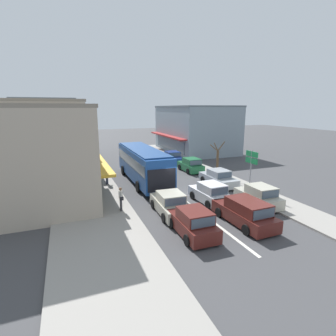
{
  "coord_description": "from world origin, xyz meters",
  "views": [
    {
      "loc": [
        -8.17,
        -18.78,
        6.95
      ],
      "look_at": [
        0.95,
        4.45,
        1.2
      ],
      "focal_mm": 28.0,
      "sensor_mm": 36.0,
      "label": 1
    }
  ],
  "objects_px": {
    "traffic_light_downstreet": "(94,136)",
    "pedestrian_browsing_midblock": "(121,197)",
    "hatchback_behind_bus_mid": "(210,193)",
    "city_bus": "(143,163)",
    "wagon_queue_far_back": "(245,212)",
    "parked_hatchback_kerb_front": "(259,196)",
    "street_tree_right": "(217,160)",
    "sedan_behind_bus_near": "(170,204)",
    "directional_road_sign": "(251,161)",
    "parked_sedan_kerb_second": "(218,178)",
    "hatchback_adjacent_lane_trail": "(193,223)",
    "pedestrian_with_handbag_near": "(107,174)",
    "parked_sedan_kerb_rear": "(172,157)",
    "parked_hatchback_kerb_third": "(191,165)"
  },
  "relations": [
    {
      "from": "parked_hatchback_kerb_front",
      "to": "street_tree_right",
      "type": "height_order",
      "value": "street_tree_right"
    },
    {
      "from": "hatchback_adjacent_lane_trail",
      "to": "parked_sedan_kerb_second",
      "type": "xyz_separation_m",
      "value": [
        6.51,
        7.78,
        -0.05
      ]
    },
    {
      "from": "sedan_behind_bus_near",
      "to": "pedestrian_with_handbag_near",
      "type": "bearing_deg",
      "value": 109.91
    },
    {
      "from": "hatchback_behind_bus_mid",
      "to": "pedestrian_browsing_midblock",
      "type": "distance_m",
      "value": 6.62
    },
    {
      "from": "city_bus",
      "to": "traffic_light_downstreet",
      "type": "distance_m",
      "value": 17.4
    },
    {
      "from": "parked_sedan_kerb_second",
      "to": "traffic_light_downstreet",
      "type": "relative_size",
      "value": 1.01
    },
    {
      "from": "parked_hatchback_kerb_third",
      "to": "directional_road_sign",
      "type": "distance_m",
      "value": 8.89
    },
    {
      "from": "traffic_light_downstreet",
      "to": "pedestrian_browsing_midblock",
      "type": "height_order",
      "value": "traffic_light_downstreet"
    },
    {
      "from": "directional_road_sign",
      "to": "city_bus",
      "type": "bearing_deg",
      "value": 138.18
    },
    {
      "from": "sedan_behind_bus_near",
      "to": "directional_road_sign",
      "type": "distance_m",
      "value": 8.2
    },
    {
      "from": "parked_hatchback_kerb_front",
      "to": "parked_hatchback_kerb_third",
      "type": "xyz_separation_m",
      "value": [
        0.08,
        11.18,
        0.0
      ]
    },
    {
      "from": "city_bus",
      "to": "parked_hatchback_kerb_third",
      "type": "xyz_separation_m",
      "value": [
        6.11,
        2.04,
        -1.17
      ]
    },
    {
      "from": "street_tree_right",
      "to": "traffic_light_downstreet",
      "type": "bearing_deg",
      "value": 118.49
    },
    {
      "from": "hatchback_adjacent_lane_trail",
      "to": "street_tree_right",
      "type": "bearing_deg",
      "value": 52.3
    },
    {
      "from": "traffic_light_downstreet",
      "to": "pedestrian_browsing_midblock",
      "type": "relative_size",
      "value": 2.58
    },
    {
      "from": "parked_sedan_kerb_rear",
      "to": "parked_hatchback_kerb_third",
      "type": "bearing_deg",
      "value": -89.49
    },
    {
      "from": "traffic_light_downstreet",
      "to": "parked_sedan_kerb_rear",
      "type": "bearing_deg",
      "value": -48.64
    },
    {
      "from": "parked_hatchback_kerb_front",
      "to": "city_bus",
      "type": "bearing_deg",
      "value": 123.4
    },
    {
      "from": "hatchback_adjacent_lane_trail",
      "to": "parked_hatchback_kerb_third",
      "type": "bearing_deg",
      "value": 64.14
    },
    {
      "from": "city_bus",
      "to": "wagon_queue_far_back",
      "type": "bearing_deg",
      "value": -74.4
    },
    {
      "from": "parked_hatchback_kerb_third",
      "to": "directional_road_sign",
      "type": "bearing_deg",
      "value": -82.03
    },
    {
      "from": "directional_road_sign",
      "to": "parked_sedan_kerb_rear",
      "type": "bearing_deg",
      "value": 95.12
    },
    {
      "from": "city_bus",
      "to": "pedestrian_with_handbag_near",
      "type": "xyz_separation_m",
      "value": [
        -3.41,
        -0.03,
        -0.81
      ]
    },
    {
      "from": "sedan_behind_bus_near",
      "to": "parked_sedan_kerb_second",
      "type": "relative_size",
      "value": 1.01
    },
    {
      "from": "hatchback_adjacent_lane_trail",
      "to": "wagon_queue_far_back",
      "type": "bearing_deg",
      "value": 1.62
    },
    {
      "from": "parked_sedan_kerb_second",
      "to": "pedestrian_with_handbag_near",
      "type": "bearing_deg",
      "value": 159.14
    },
    {
      "from": "pedestrian_with_handbag_near",
      "to": "pedestrian_browsing_midblock",
      "type": "distance_m",
      "value": 6.75
    },
    {
      "from": "sedan_behind_bus_near",
      "to": "directional_road_sign",
      "type": "relative_size",
      "value": 1.19
    },
    {
      "from": "city_bus",
      "to": "parked_sedan_kerb_rear",
      "type": "height_order",
      "value": "city_bus"
    },
    {
      "from": "city_bus",
      "to": "parked_sedan_kerb_second",
      "type": "distance_m",
      "value": 7.21
    },
    {
      "from": "hatchback_adjacent_lane_trail",
      "to": "pedestrian_with_handbag_near",
      "type": "distance_m",
      "value": 11.79
    },
    {
      "from": "hatchback_adjacent_lane_trail",
      "to": "parked_sedan_kerb_rear",
      "type": "relative_size",
      "value": 0.88
    },
    {
      "from": "city_bus",
      "to": "wagon_queue_far_back",
      "type": "height_order",
      "value": "city_bus"
    },
    {
      "from": "traffic_light_downstreet",
      "to": "directional_road_sign",
      "type": "distance_m",
      "value": 25.7
    },
    {
      "from": "city_bus",
      "to": "hatchback_adjacent_lane_trail",
      "type": "distance_m",
      "value": 11.5
    },
    {
      "from": "parked_hatchback_kerb_third",
      "to": "parked_hatchback_kerb_front",
      "type": "bearing_deg",
      "value": -90.39
    },
    {
      "from": "directional_road_sign",
      "to": "pedestrian_browsing_midblock",
      "type": "bearing_deg",
      "value": -178.72
    },
    {
      "from": "traffic_light_downstreet",
      "to": "hatchback_behind_bus_mid",
      "type": "bearing_deg",
      "value": -77.01
    },
    {
      "from": "wagon_queue_far_back",
      "to": "pedestrian_with_handbag_near",
      "type": "relative_size",
      "value": 2.79
    },
    {
      "from": "parked_hatchback_kerb_front",
      "to": "parked_sedan_kerb_second",
      "type": "height_order",
      "value": "parked_hatchback_kerb_front"
    },
    {
      "from": "parked_sedan_kerb_second",
      "to": "street_tree_right",
      "type": "height_order",
      "value": "street_tree_right"
    },
    {
      "from": "parked_sedan_kerb_rear",
      "to": "traffic_light_downstreet",
      "type": "relative_size",
      "value": 1.01
    },
    {
      "from": "directional_road_sign",
      "to": "pedestrian_with_handbag_near",
      "type": "relative_size",
      "value": 2.21
    },
    {
      "from": "wagon_queue_far_back",
      "to": "traffic_light_downstreet",
      "type": "relative_size",
      "value": 1.08
    },
    {
      "from": "parked_hatchback_kerb_front",
      "to": "traffic_light_downstreet",
      "type": "height_order",
      "value": "traffic_light_downstreet"
    },
    {
      "from": "parked_hatchback_kerb_front",
      "to": "street_tree_right",
      "type": "relative_size",
      "value": 1.01
    },
    {
      "from": "hatchback_adjacent_lane_trail",
      "to": "parked_hatchback_kerb_front",
      "type": "relative_size",
      "value": 0.99
    },
    {
      "from": "sedan_behind_bus_near",
      "to": "pedestrian_browsing_midblock",
      "type": "relative_size",
      "value": 2.62
    },
    {
      "from": "wagon_queue_far_back",
      "to": "directional_road_sign",
      "type": "relative_size",
      "value": 1.26
    },
    {
      "from": "parked_sedan_kerb_rear",
      "to": "traffic_light_downstreet",
      "type": "bearing_deg",
      "value": 131.36
    }
  ]
}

